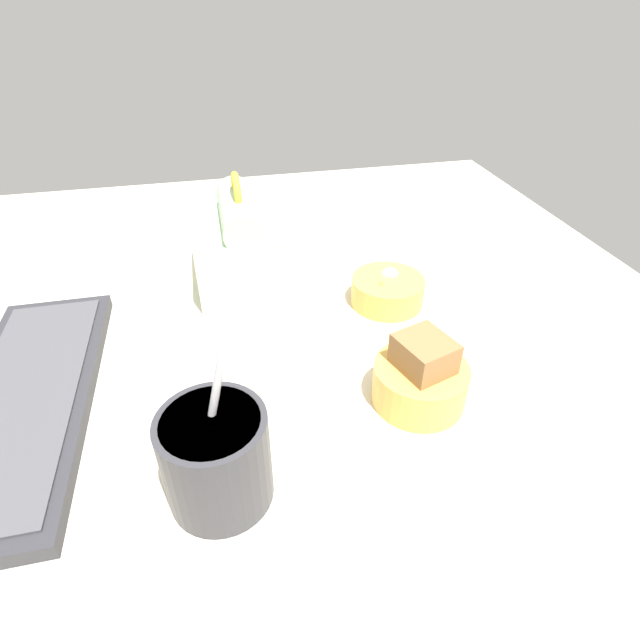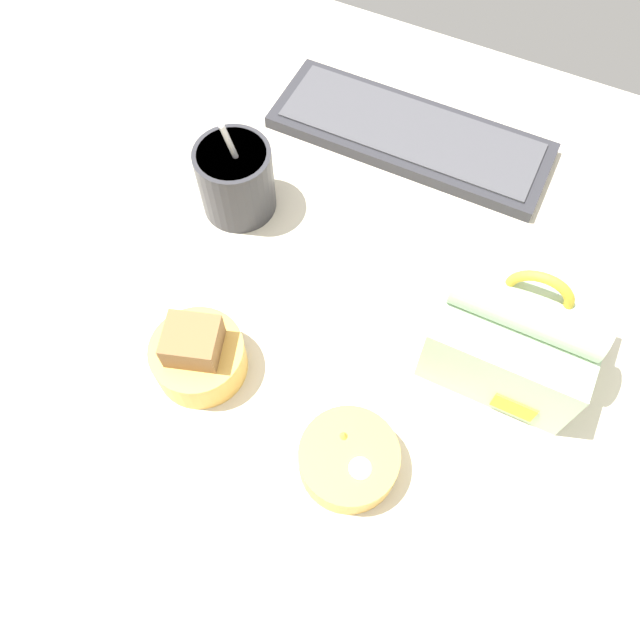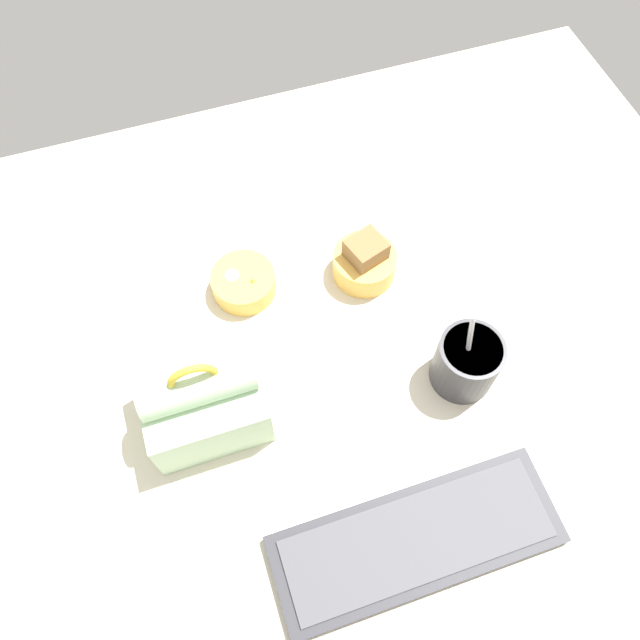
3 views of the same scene
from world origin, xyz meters
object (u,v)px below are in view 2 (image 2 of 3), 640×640
object	(u,v)px
lunch_bag	(516,331)
bento_bowl_snacks	(349,459)
keyboard	(410,135)
soup_cup	(236,179)
bento_bowl_sandwich	(198,355)

from	to	relation	value
lunch_bag	bento_bowl_snacks	world-z (taller)	lunch_bag
keyboard	soup_cup	xyz separation A→B (cm)	(-15.76, -20.16, 4.00)
keyboard	lunch_bag	size ratio (longest dim) A/B	2.26
lunch_bag	bento_bowl_sandwich	bearing A→B (deg)	-151.62
soup_cup	bento_bowl_snacks	size ratio (longest dim) A/B	1.55
soup_cup	lunch_bag	bearing A→B (deg)	-8.80
keyboard	bento_bowl_sandwich	bearing A→B (deg)	-101.01
soup_cup	bento_bowl_snacks	xyz separation A→B (cm)	(27.11, -25.15, -2.90)
bento_bowl_snacks	keyboard	bearing A→B (deg)	104.06
lunch_bag	bento_bowl_snacks	xyz separation A→B (cm)	(-10.62, -19.31, -4.00)
soup_cup	bento_bowl_snacks	distance (cm)	37.09
lunch_bag	bento_bowl_sandwich	distance (cm)	34.46
soup_cup	bento_bowl_sandwich	bearing A→B (deg)	-71.26
lunch_bag	soup_cup	bearing A→B (deg)	171.20
keyboard	bento_bowl_sandwich	size ratio (longest dim) A/B	3.72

